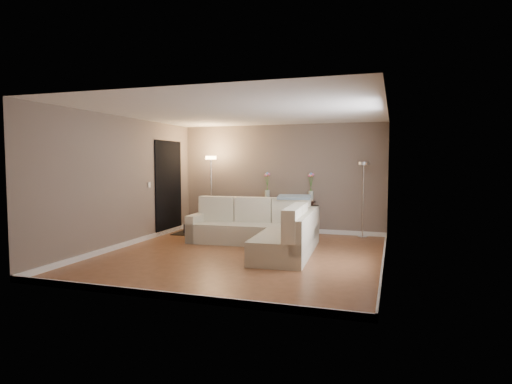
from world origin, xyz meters
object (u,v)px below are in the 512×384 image
(sectional_sofa, at_px, (265,230))
(floor_lamp_lit, at_px, (211,178))
(floor_lamp_unlit, at_px, (363,184))
(console_table, at_px, (285,214))

(sectional_sofa, bearing_deg, floor_lamp_lit, 140.87)
(sectional_sofa, distance_m, floor_lamp_unlit, 2.62)
(floor_lamp_lit, xyz_separation_m, floor_lamp_unlit, (3.60, 0.24, -0.10))
(sectional_sofa, relative_size, floor_lamp_unlit, 1.66)
(console_table, bearing_deg, floor_lamp_lit, -167.36)
(console_table, height_order, floor_lamp_unlit, floor_lamp_unlit)
(sectional_sofa, distance_m, console_table, 1.88)
(floor_lamp_lit, bearing_deg, console_table, 12.64)
(sectional_sofa, height_order, floor_lamp_lit, floor_lamp_lit)
(console_table, distance_m, floor_lamp_lit, 2.01)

